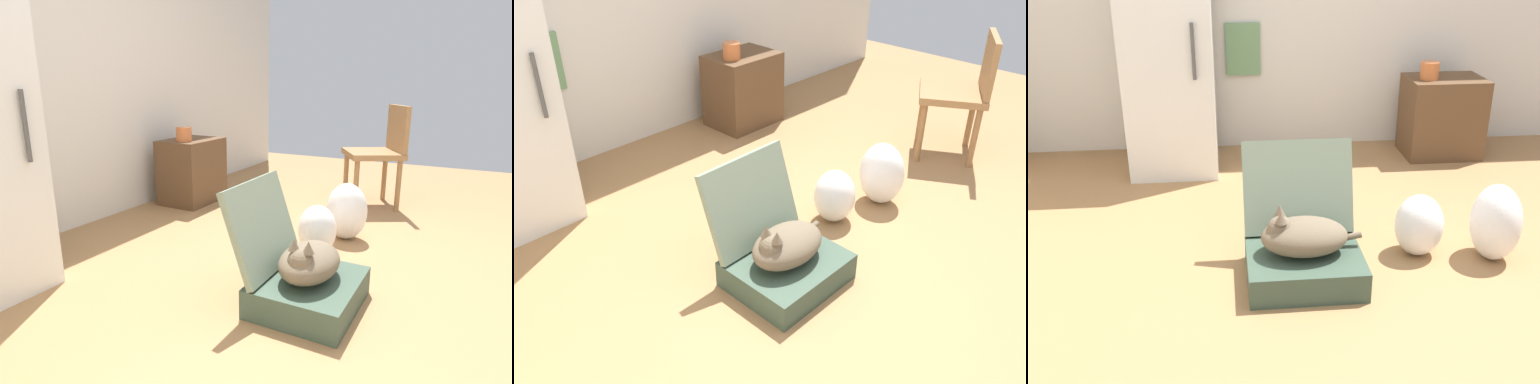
% 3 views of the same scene
% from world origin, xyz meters
% --- Properties ---
extents(ground_plane, '(7.68, 7.68, 0.00)m').
position_xyz_m(ground_plane, '(0.00, 0.00, 0.00)').
color(ground_plane, '#9E7247').
rests_on(ground_plane, ground).
extents(suitcase_base, '(0.55, 0.48, 0.15)m').
position_xyz_m(suitcase_base, '(-0.34, 0.19, 0.07)').
color(suitcase_base, '#384C3D').
rests_on(suitcase_base, ground).
extents(suitcase_lid, '(0.55, 0.19, 0.46)m').
position_xyz_m(suitcase_lid, '(-0.34, 0.44, 0.38)').
color(suitcase_lid, gray).
rests_on(suitcase_lid, suitcase_base).
extents(cat, '(0.50, 0.28, 0.24)m').
position_xyz_m(cat, '(-0.35, 0.19, 0.24)').
color(cat, brown).
rests_on(cat, suitcase_base).
extents(plastic_bag_white, '(0.25, 0.25, 0.33)m').
position_xyz_m(plastic_bag_white, '(0.29, 0.38, 0.17)').
color(plastic_bag_white, white).
rests_on(plastic_bag_white, ground).
extents(plastic_bag_clear, '(0.25, 0.29, 0.41)m').
position_xyz_m(plastic_bag_clear, '(0.66, 0.29, 0.20)').
color(plastic_bag_clear, white).
rests_on(plastic_bag_clear, ground).
extents(side_table, '(0.56, 0.42, 0.59)m').
position_xyz_m(side_table, '(0.93, 1.85, 0.29)').
color(side_table, brown).
rests_on(side_table, ground).
extents(vase_tall, '(0.14, 0.14, 0.12)m').
position_xyz_m(vase_tall, '(0.79, 1.82, 0.65)').
color(vase_tall, '#CC6B38').
rests_on(vase_tall, side_table).
extents(chair, '(0.63, 0.63, 0.90)m').
position_xyz_m(chair, '(1.62, 0.29, 0.51)').
color(chair, olive).
rests_on(chair, ground).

